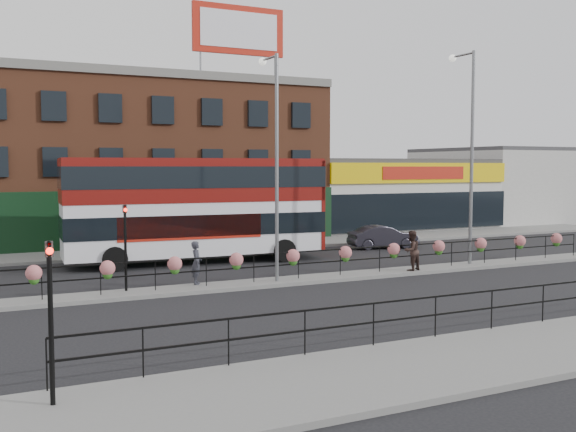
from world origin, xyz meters
name	(u,v)px	position (x,y,z in m)	size (l,w,h in m)	color
ground	(320,280)	(0.00, 0.00, 0.00)	(120.00, 120.00, 0.00)	black
south_pavement	(543,347)	(0.00, -12.00, 0.07)	(60.00, 4.00, 0.15)	slate
north_pavement	(219,247)	(0.00, 12.00, 0.07)	(60.00, 4.00, 0.15)	slate
median	(320,278)	(0.00, 0.00, 0.07)	(60.00, 1.60, 0.15)	slate
yellow_line_inner	(481,331)	(0.00, -9.70, 0.01)	(60.00, 0.10, 0.01)	gold
yellow_line_outer	(486,332)	(0.00, -9.88, 0.01)	(60.00, 0.10, 0.01)	gold
brick_building	(118,161)	(-4.00, 19.96, 5.13)	(25.00, 12.21, 10.30)	brown
supermarket	(375,193)	(16.00, 19.90, 2.65)	(15.00, 12.25, 5.30)	silver
warehouse_east	(515,185)	(30.75, 20.00, 3.15)	(14.50, 12.00, 6.30)	#B7B6B1
billboard	(239,30)	(2.50, 14.99, 13.18)	(6.00, 0.29, 4.40)	#B11D0F
median_railing	(320,255)	(0.00, 0.00, 1.05)	(30.04, 0.56, 1.23)	black
south_railing	(436,307)	(-2.00, -10.10, 0.96)	(20.04, 0.05, 1.12)	black
double_decker_bus	(197,199)	(-2.95, 7.19, 3.16)	(12.90, 3.89, 5.15)	white
car	(383,237)	(8.63, 7.99, 0.66)	(4.22, 2.11, 1.33)	#26242E
pedestrian_a	(197,263)	(-5.20, 0.55, 1.00)	(0.62, 0.73, 1.70)	#2E2F38
pedestrian_b	(412,251)	(4.47, -0.33, 1.04)	(1.00, 0.86, 1.78)	#33221E
lamp_column_west	(274,147)	(-2.06, 0.06, 5.53)	(0.33, 1.59, 9.08)	slate
lamp_column_east	(468,138)	(8.24, 0.42, 6.09)	(0.36, 1.76, 10.02)	slate
traffic_light_south	(50,287)	(-12.00, -11.01, 2.47)	(0.15, 0.28, 3.65)	black
traffic_light_median	(125,229)	(-8.00, 0.39, 2.47)	(0.15, 0.28, 3.65)	black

